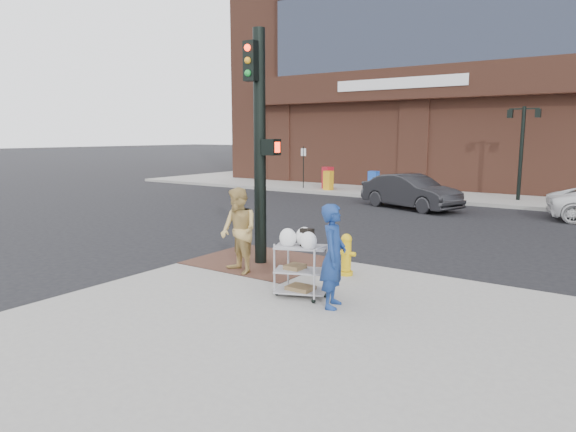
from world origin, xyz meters
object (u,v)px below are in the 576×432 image
Objects in this scene: traffic_signal_pole at (260,141)px; pedestrian_tan at (239,231)px; woman_blue at (333,256)px; utility_cart at (301,266)px; sedan_dark at (411,192)px; lamp_post at (522,143)px; fire_hydrant at (346,254)px.

pedestrian_tan is (0.13, -0.90, -1.80)m from traffic_signal_pole.
utility_cart is (-0.73, 0.15, -0.30)m from woman_blue.
pedestrian_tan is at bearing 56.22° from woman_blue.
pedestrian_tan is at bearing -155.64° from sedan_dark.
utility_cart is (1.89, -0.59, -0.33)m from pedestrian_tan.
lamp_post is at bearing 102.22° from pedestrian_tan.
traffic_signal_pole reaches higher than woman_blue.
woman_blue is 2.03m from fire_hydrant.
lamp_post is at bearing 80.76° from traffic_signal_pole.
lamp_post is at bearing 88.23° from fire_hydrant.
woman_blue is 13.10m from sedan_dark.
traffic_signal_pole is at bearing 41.21° from woman_blue.
sedan_dark is at bearing 114.94° from pedestrian_tan.
fire_hydrant is at bearing -91.77° from lamp_post.
lamp_post is 0.80× the size of traffic_signal_pole.
lamp_post is 0.95× the size of sedan_dark.
traffic_signal_pole is at bearing 118.56° from pedestrian_tan.
traffic_signal_pole reaches higher than sedan_dark.
pedestrian_tan reaches higher than sedan_dark.
traffic_signal_pole is 11.20m from sedan_dark.
traffic_signal_pole is 2.92× the size of woman_blue.
lamp_post is 3.28× the size of utility_cart.
sedan_dark is 11.12m from fire_hydrant.
traffic_signal_pole is 1.18× the size of sedan_dark.
utility_cart is 1.44× the size of fire_hydrant.
woman_blue is at bearing -89.07° from lamp_post.
lamp_post is 15.17m from fire_hydrant.
traffic_signal_pole is 2.02m from pedestrian_tan.
pedestrian_tan is (-2.62, 0.74, 0.02)m from woman_blue.
utility_cart is (2.02, -1.49, -2.13)m from traffic_signal_pole.
lamp_post is at bearing 88.43° from utility_cart.
traffic_signal_pole is 4.10× the size of utility_cart.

